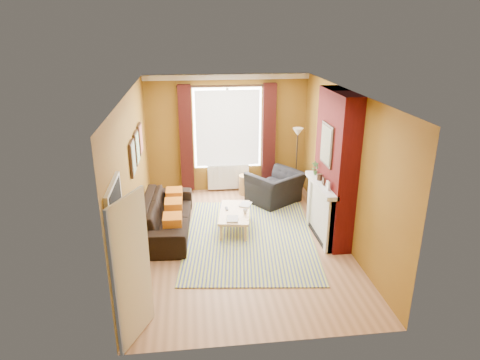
{
  "coord_description": "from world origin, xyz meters",
  "views": [
    {
      "loc": [
        -0.89,
        -7.14,
        3.9
      ],
      "look_at": [
        0.0,
        0.25,
        1.15
      ],
      "focal_mm": 32.0,
      "sensor_mm": 36.0,
      "label": 1
    }
  ],
  "objects_px": {
    "coffee_table": "(235,213)",
    "wicker_stool": "(247,185)",
    "floor_lamp": "(297,143)",
    "armchair": "(275,188)",
    "sofa": "(166,215)"
  },
  "relations": [
    {
      "from": "armchair",
      "to": "floor_lamp",
      "type": "height_order",
      "value": "floor_lamp"
    },
    {
      "from": "sofa",
      "to": "floor_lamp",
      "type": "bearing_deg",
      "value": -59.82
    },
    {
      "from": "coffee_table",
      "to": "floor_lamp",
      "type": "xyz_separation_m",
      "value": [
        1.62,
        1.58,
        0.96
      ]
    },
    {
      "from": "armchair",
      "to": "floor_lamp",
      "type": "xyz_separation_m",
      "value": [
        0.55,
        0.33,
        0.94
      ]
    },
    {
      "from": "wicker_stool",
      "to": "floor_lamp",
      "type": "relative_size",
      "value": 0.29
    },
    {
      "from": "coffee_table",
      "to": "floor_lamp",
      "type": "distance_m",
      "value": 2.46
    },
    {
      "from": "sofa",
      "to": "coffee_table",
      "type": "xyz_separation_m",
      "value": [
        1.35,
        -0.08,
        0.01
      ]
    },
    {
      "from": "wicker_stool",
      "to": "floor_lamp",
      "type": "bearing_deg",
      "value": -13.34
    },
    {
      "from": "sofa",
      "to": "wicker_stool",
      "type": "xyz_separation_m",
      "value": [
        1.84,
        1.77,
        -0.1
      ]
    },
    {
      "from": "sofa",
      "to": "coffee_table",
      "type": "relative_size",
      "value": 1.88
    },
    {
      "from": "coffee_table",
      "to": "wicker_stool",
      "type": "bearing_deg",
      "value": 83.88
    },
    {
      "from": "sofa",
      "to": "coffee_table",
      "type": "height_order",
      "value": "sofa"
    },
    {
      "from": "sofa",
      "to": "armchair",
      "type": "relative_size",
      "value": 2.1
    },
    {
      "from": "armchair",
      "to": "floor_lamp",
      "type": "bearing_deg",
      "value": 176.59
    },
    {
      "from": "sofa",
      "to": "floor_lamp",
      "type": "relative_size",
      "value": 1.41
    }
  ]
}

